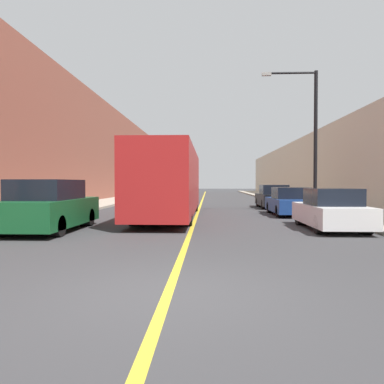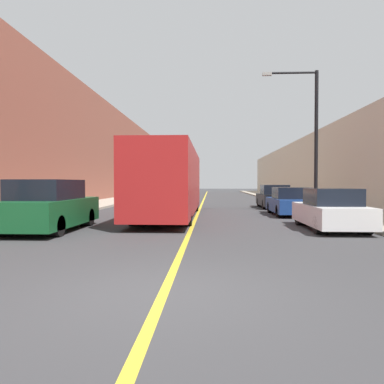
{
  "view_description": "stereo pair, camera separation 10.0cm",
  "coord_description": "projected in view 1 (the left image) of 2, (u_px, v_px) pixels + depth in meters",
  "views": [
    {
      "loc": [
        0.62,
        -5.64,
        1.69
      ],
      "look_at": [
        -0.13,
        11.16,
        1.27
      ],
      "focal_mm": 35.0,
      "sensor_mm": 36.0,
      "label": 1
    },
    {
      "loc": [
        0.72,
        -5.64,
        1.69
      ],
      "look_at": [
        -0.13,
        11.16,
        1.27
      ],
      "focal_mm": 35.0,
      "sensor_mm": 36.0,
      "label": 2
    }
  ],
  "objects": [
    {
      "name": "car_right_near",
      "position": [
        331.0,
        211.0,
        13.52
      ],
      "size": [
        1.82,
        4.27,
        1.49
      ],
      "color": "silver",
      "rests_on": "ground"
    },
    {
      "name": "road_center_line",
      "position": [
        202.0,
        200.0,
        35.67
      ],
      "size": [
        0.16,
        72.0,
        0.01
      ],
      "primitive_type": "cube",
      "color": "gold",
      "rests_on": "ground"
    },
    {
      "name": "street_lamp_right",
      "position": [
        310.0,
        130.0,
        20.54
      ],
      "size": [
        3.04,
        0.24,
        7.67
      ],
      "color": "black",
      "rests_on": "sidewalk_right"
    },
    {
      "name": "bus",
      "position": [
        170.0,
        182.0,
        18.43
      ],
      "size": [
        2.48,
        12.18,
        3.27
      ],
      "color": "#AD1E1E",
      "rests_on": "ground"
    },
    {
      "name": "ground_plane",
      "position": [
        168.0,
        294.0,
        5.71
      ],
      "size": [
        200.0,
        200.0,
        0.0
      ],
      "primitive_type": "plane",
      "color": "#38383A"
    },
    {
      "name": "sidewalk_right",
      "position": [
        285.0,
        200.0,
        35.31
      ],
      "size": [
        3.35,
        72.0,
        0.15
      ],
      "primitive_type": "cube",
      "color": "#A89E8C",
      "rests_on": "ground"
    },
    {
      "name": "car_right_far",
      "position": [
        273.0,
        198.0,
        25.08
      ],
      "size": [
        1.9,
        4.32,
        1.55
      ],
      "color": "black",
      "rests_on": "ground"
    },
    {
      "name": "car_right_mid",
      "position": [
        290.0,
        202.0,
        19.51
      ],
      "size": [
        1.9,
        4.42,
        1.45
      ],
      "color": "navy",
      "rests_on": "ground"
    },
    {
      "name": "building_row_left",
      "position": [
        83.0,
        150.0,
        36.06
      ],
      "size": [
        4.0,
        72.0,
        9.75
      ],
      "primitive_type": "cube",
      "color": "brown",
      "rests_on": "ground"
    },
    {
      "name": "building_row_right",
      "position": [
        325.0,
        168.0,
        35.07
      ],
      "size": [
        4.0,
        72.0,
        6.07
      ],
      "primitive_type": "cube",
      "color": "beige",
      "rests_on": "ground"
    },
    {
      "name": "sidewalk_left",
      "position": [
        121.0,
        199.0,
        36.02
      ],
      "size": [
        3.35,
        72.0,
        0.15
      ],
      "primitive_type": "cube",
      "color": "#A89E8C",
      "rests_on": "ground"
    },
    {
      "name": "parked_suv_left",
      "position": [
        50.0,
        207.0,
        13.11
      ],
      "size": [
        2.04,
        4.81,
        1.8
      ],
      "color": "#145128",
      "rests_on": "ground"
    }
  ]
}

